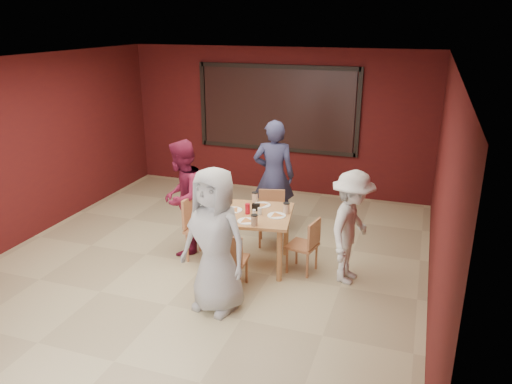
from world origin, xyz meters
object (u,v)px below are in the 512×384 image
(diner_right, at_px, (351,228))
(diner_back, at_px, (274,176))
(chair_front, at_px, (230,258))
(diner_front, at_px, (215,241))
(chair_left, at_px, (199,224))
(diner_left, at_px, (182,198))
(chair_back, at_px, (271,214))
(chair_right, at_px, (307,243))
(dining_table, at_px, (255,220))

(diner_right, bearing_deg, diner_back, 57.76)
(chair_front, bearing_deg, diner_front, -91.07)
(diner_front, relative_size, diner_back, 0.97)
(diner_back, height_order, diner_right, diner_back)
(chair_left, distance_m, diner_front, 1.40)
(diner_left, bearing_deg, chair_back, 114.39)
(chair_right, distance_m, diner_back, 1.63)
(diner_back, distance_m, diner_right, 1.97)
(diner_back, bearing_deg, chair_front, 79.90)
(chair_front, bearing_deg, diner_back, 91.76)
(diner_right, bearing_deg, chair_back, 68.98)
(chair_front, bearing_deg, dining_table, 84.95)
(chair_back, bearing_deg, diner_front, -92.02)
(diner_left, bearing_deg, diner_back, 133.10)
(chair_back, bearing_deg, diner_left, -148.13)
(chair_right, distance_m, diner_left, 1.92)
(dining_table, distance_m, chair_left, 0.84)
(diner_front, bearing_deg, diner_back, 103.64)
(chair_front, xyz_separation_m, diner_left, (-1.07, 0.85, 0.39))
(dining_table, xyz_separation_m, diner_right, (1.32, -0.00, 0.07))
(chair_front, distance_m, diner_back, 2.13)
(diner_front, bearing_deg, chair_back, 100.35)
(diner_front, bearing_deg, chair_left, 135.70)
(diner_right, bearing_deg, diner_front, 140.39)
(chair_front, bearing_deg, diner_right, 28.43)
(chair_right, relative_size, diner_right, 0.51)
(dining_table, bearing_deg, chair_front, -95.05)
(chair_back, height_order, diner_back, diner_back)
(diner_left, bearing_deg, chair_front, 44.24)
(dining_table, xyz_separation_m, diner_left, (-1.14, 0.09, 0.16))
(chair_front, distance_m, chair_back, 1.56)
(chair_left, xyz_separation_m, diner_right, (2.14, 0.04, 0.23))
(chair_left, bearing_deg, chair_back, 46.03)
(chair_front, distance_m, diner_front, 0.61)
(dining_table, height_order, chair_back, dining_table)
(dining_table, distance_m, chair_back, 0.83)
(diner_right, bearing_deg, dining_table, 99.95)
(chair_left, distance_m, diner_back, 1.58)
(chair_front, bearing_deg, diner_left, 141.72)
(chair_front, height_order, diner_front, diner_front)
(chair_left, relative_size, diner_front, 0.53)
(chair_right, bearing_deg, chair_left, -177.19)
(dining_table, relative_size, chair_back, 1.38)
(chair_right, height_order, diner_left, diner_left)
(diner_back, height_order, diner_left, diner_back)
(chair_left, xyz_separation_m, diner_back, (0.69, 1.37, 0.38))
(dining_table, bearing_deg, diner_left, 175.41)
(chair_right, height_order, diner_front, diner_front)
(dining_table, relative_size, chair_front, 1.43)
(chair_back, bearing_deg, chair_left, -133.97)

